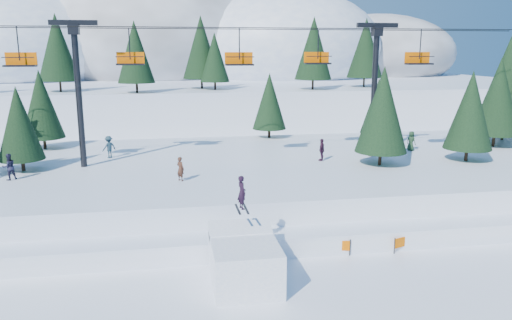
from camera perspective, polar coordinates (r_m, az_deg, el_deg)
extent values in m
plane|color=white|center=(21.89, -1.54, -17.04)|extent=(160.00, 160.00, 0.00)
cube|color=white|center=(38.16, -5.45, -2.05)|extent=(70.00, 22.00, 2.50)
cube|color=white|center=(28.86, -3.86, -8.31)|extent=(70.00, 6.00, 1.10)
cube|color=white|center=(87.25, -8.06, 7.23)|extent=(110.00, 60.00, 6.00)
ellipsoid|color=white|center=(94.32, -25.94, 11.66)|extent=(36.00, 32.40, 19.80)
ellipsoid|color=#605B59|center=(96.95, -12.10, 13.67)|extent=(44.00, 39.60, 26.40)
ellipsoid|color=white|center=(91.24, 3.39, 12.85)|extent=(34.00, 30.60, 19.72)
ellipsoid|color=#605B59|center=(103.22, 13.71, 11.76)|extent=(30.00, 27.00, 15.00)
cylinder|color=black|center=(58.98, -13.45, 8.03)|extent=(0.26, 0.26, 1.12)
cone|color=#1A3618|center=(58.83, -13.65, 11.93)|extent=(4.17, 4.17, 6.90)
cylinder|color=black|center=(62.07, -4.70, 8.46)|extent=(0.26, 0.26, 0.96)
cone|color=#1A3618|center=(61.92, -4.75, 11.63)|extent=(3.57, 3.57, 5.91)
cylinder|color=black|center=(62.74, 6.50, 8.58)|extent=(0.26, 0.26, 1.22)
cone|color=#1A3618|center=(62.60, 6.60, 12.58)|extent=(4.55, 4.55, 7.52)
cylinder|color=black|center=(63.31, -21.45, 7.86)|extent=(0.26, 0.26, 1.25)
cone|color=#1A3618|center=(63.17, -21.78, 11.89)|extent=(4.65, 4.65, 7.69)
cylinder|color=black|center=(68.06, 12.23, 8.69)|extent=(0.26, 0.26, 1.24)
cone|color=#1A3618|center=(67.93, 12.41, 12.41)|extent=(4.60, 4.60, 7.61)
cylinder|color=black|center=(64.13, -6.21, 8.69)|extent=(0.26, 0.26, 1.26)
cone|color=#1A3618|center=(63.99, -6.30, 12.70)|extent=(4.66, 4.66, 7.71)
cube|color=white|center=(23.67, -1.27, -11.82)|extent=(3.08, 3.80, 2.08)
cube|color=white|center=(24.75, -1.85, -7.99)|extent=(3.08, 1.33, 0.74)
imported|color=black|center=(24.13, -1.64, -3.71)|extent=(0.53, 0.68, 1.65)
cube|color=black|center=(24.35, -2.10, -5.64)|extent=(0.11, 1.65, 0.03)
cube|color=black|center=(24.41, -1.16, -5.59)|extent=(0.11, 1.65, 0.03)
cylinder|color=black|center=(37.54, -19.58, 6.75)|extent=(0.44, 0.44, 10.00)
cube|color=black|center=(37.44, -20.16, 14.52)|extent=(3.20, 0.35, 0.35)
cube|color=black|center=(37.42, -20.11, 13.84)|extent=(0.70, 0.70, 0.70)
cylinder|color=black|center=(40.19, 13.33, 7.46)|extent=(0.44, 0.44, 10.00)
cube|color=black|center=(40.10, 13.70, 14.73)|extent=(3.20, 0.35, 0.35)
cube|color=black|center=(40.08, 13.67, 14.09)|extent=(0.70, 0.70, 0.70)
cylinder|color=black|center=(36.00, -2.39, 14.88)|extent=(46.00, 0.06, 0.06)
cylinder|color=black|center=(38.37, -2.87, 14.73)|extent=(46.00, 0.06, 0.06)
cylinder|color=black|center=(36.95, -25.56, 11.94)|extent=(0.08, 0.08, 2.20)
cube|color=black|center=(36.96, -25.34, 9.70)|extent=(2.00, 0.75, 0.12)
cube|color=#E25B00|center=(37.32, -25.26, 10.42)|extent=(2.00, 0.10, 0.85)
cylinder|color=black|center=(36.61, -25.57, 10.53)|extent=(2.00, 0.06, 0.06)
cylinder|color=black|center=(38.16, -14.27, 12.73)|extent=(0.08, 0.08, 2.20)
cube|color=black|center=(38.17, -14.15, 10.56)|extent=(2.00, 0.75, 0.12)
cube|color=#E25B00|center=(38.54, -14.15, 11.24)|extent=(2.00, 0.10, 0.85)
cylinder|color=black|center=(37.81, -14.24, 11.37)|extent=(2.00, 0.06, 0.06)
cylinder|color=black|center=(36.00, -1.92, 13.13)|extent=(0.08, 0.08, 2.20)
cube|color=black|center=(36.02, -1.90, 10.83)|extent=(2.00, 0.75, 0.12)
cube|color=#E25B00|center=(36.38, -1.99, 11.55)|extent=(2.00, 0.10, 0.85)
cylinder|color=black|center=(35.66, -1.83, 11.70)|extent=(2.00, 0.06, 0.06)
cylinder|color=black|center=(39.74, 7.12, 12.99)|extent=(0.08, 0.08, 2.20)
cube|color=black|center=(39.75, 7.07, 10.90)|extent=(2.00, 0.75, 0.12)
cube|color=#E25B00|center=(40.11, 6.92, 11.56)|extent=(2.00, 0.10, 0.85)
cylinder|color=black|center=(39.41, 7.24, 11.68)|extent=(2.00, 0.06, 0.06)
cylinder|color=black|center=(40.25, 18.28, 12.46)|extent=(0.08, 0.08, 2.20)
cube|color=black|center=(40.26, 18.14, 10.40)|extent=(2.00, 0.75, 0.12)
cube|color=#E25B00|center=(40.59, 17.93, 11.06)|extent=(2.00, 0.10, 0.85)
cylinder|color=black|center=(39.94, 18.43, 11.16)|extent=(2.00, 0.06, 0.06)
cylinder|color=black|center=(41.21, 22.89, 0.56)|extent=(0.26, 0.26, 0.95)
cone|color=#1A3618|center=(40.71, 23.30, 5.26)|extent=(3.54, 3.54, 5.86)
cylinder|color=black|center=(48.43, 25.51, 2.05)|extent=(0.26, 0.26, 1.07)
cone|color=#1A3618|center=(47.97, 25.94, 6.56)|extent=(3.99, 3.99, 6.60)
cylinder|color=black|center=(52.37, 26.34, 2.84)|extent=(0.26, 0.26, 1.37)
cone|color=#1A3618|center=(51.89, 26.86, 8.17)|extent=(5.10, 5.10, 8.43)
cylinder|color=black|center=(47.37, 13.57, 2.55)|extent=(0.26, 0.26, 0.81)
cone|color=#1A3618|center=(46.98, 13.75, 6.02)|extent=(3.00, 3.00, 4.97)
cylinder|color=black|center=(46.36, -22.99, 1.78)|extent=(0.26, 0.26, 0.94)
cone|color=#1A3618|center=(45.92, -23.35, 5.88)|extent=(3.48, 3.48, 5.76)
cylinder|color=black|center=(48.20, 1.52, 3.10)|extent=(0.26, 0.26, 0.86)
cone|color=#1A3618|center=(47.79, 1.54, 6.75)|extent=(3.21, 3.21, 5.31)
cylinder|color=black|center=(38.43, -25.07, -0.53)|extent=(0.26, 0.26, 0.83)
cone|color=#1A3618|center=(37.93, -25.48, 3.83)|extent=(3.08, 3.08, 5.09)
cylinder|color=black|center=(37.68, 13.98, 0.19)|extent=(0.26, 0.26, 1.01)
cone|color=#1A3618|center=(37.11, 14.27, 5.62)|extent=(3.74, 3.74, 6.19)
imported|color=#38192D|center=(38.28, 7.52, 1.17)|extent=(0.88, 1.07, 1.70)
imported|color=#213B47|center=(40.62, -16.46, 1.44)|extent=(1.28, 1.19, 1.74)
imported|color=#201F36|center=(36.05, -26.40, -0.71)|extent=(1.07, 1.03, 1.74)
imported|color=#422419|center=(32.46, -8.63, -1.00)|extent=(0.67, 0.68, 1.59)
imported|color=#1B351F|center=(43.76, 17.30, 2.09)|extent=(0.84, 0.96, 1.65)
cylinder|color=black|center=(27.25, 4.77, -9.85)|extent=(0.06, 0.06, 0.90)
cylinder|color=black|center=(27.52, 10.69, -9.80)|extent=(0.06, 0.06, 0.90)
cube|color=#E25B00|center=(27.31, 7.75, -9.64)|extent=(2.75, 0.62, 0.55)
cylinder|color=black|center=(28.29, 15.55, -9.42)|extent=(0.06, 0.06, 0.90)
cylinder|color=black|center=(30.26, 19.32, -8.23)|extent=(0.06, 0.06, 0.90)
cube|color=#E25B00|center=(29.22, 17.52, -8.63)|extent=(2.64, 1.00, 0.55)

